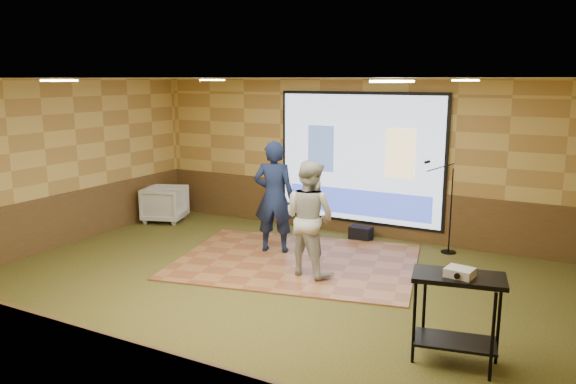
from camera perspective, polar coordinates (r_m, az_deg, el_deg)
The scene contains 18 objects.
ground at distance 8.14m, azimuth -1.95°, elevation -10.14°, with size 9.00×9.00×0.00m, color #313A1A.
room_shell at distance 7.62m, azimuth -2.06°, elevation 4.66°, with size 9.04×7.04×3.02m.
wainscot_back at distance 11.01m, azimuth 7.22°, elevation -1.88°, with size 9.00×0.04×0.95m, color #4C3419.
wainscot_front at distance 5.51m, azimuth -21.43°, elevation -16.62°, with size 9.00×0.04×0.95m, color #4C3419.
wainscot_left at distance 10.87m, azimuth -22.84°, elevation -2.87°, with size 0.04×7.00×0.95m, color #4C3419.
projector_screen at distance 10.78m, azimuth 7.27°, elevation 3.25°, with size 3.32×0.06×2.52m.
downlight_nw at distance 10.28m, azimuth -7.70°, elevation 11.21°, with size 0.32×0.32×0.02m, color #F4E5B7.
downlight_ne at distance 8.48m, azimuth 17.59°, elevation 10.76°, with size 0.32×0.32×0.02m, color #F4E5B7.
downlight_sw at distance 7.85m, azimuth -22.22°, elevation 10.44°, with size 0.32×0.32×0.02m, color #F4E5B7.
downlight_se at distance 5.28m, azimuth 10.54°, elevation 11.00°, with size 0.32×0.32×0.02m, color #F4E5B7.
dance_floor at distance 9.40m, azimuth 0.86°, elevation -7.04°, with size 3.87×2.95×0.03m, color #9D6639.
player_left at distance 9.66m, azimuth -1.42°, elevation -0.49°, with size 0.71×0.46×1.94m, color #152043.
player_right at distance 8.55m, azimuth 2.17°, elevation -2.63°, with size 0.86×0.67×1.78m, color beige.
av_table at distance 6.25m, azimuth 16.85°, elevation -10.61°, with size 0.94×0.50×0.99m.
projector at distance 6.09m, azimuth 17.05°, elevation -7.81°, with size 0.27×0.23×0.09m, color silver.
mic_stand at distance 10.16m, azimuth 15.81°, elevation -3.23°, with size 0.63×0.26×1.61m.
banquet_chair at distance 12.22m, azimuth -12.36°, elevation -1.18°, with size 0.81×0.83×0.76m, color gray.
duffel_bag at distance 10.71m, azimuth 7.41°, elevation -4.18°, with size 0.41×0.27×0.25m, color black.
Camera 1 is at (3.84, -6.52, 2.99)m, focal length 35.00 mm.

